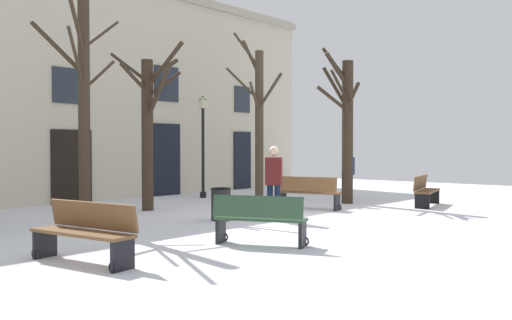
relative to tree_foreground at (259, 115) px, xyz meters
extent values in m
plane|color=white|center=(-3.71, -4.53, -2.88)|extent=(30.01, 30.01, 0.00)
cube|color=beige|center=(-3.71, 2.98, 0.86)|extent=(18.76, 0.40, 7.48)
cube|color=black|center=(-5.68, 2.76, -1.74)|extent=(1.38, 0.08, 2.28)
cube|color=#262D38|center=(-5.68, 2.76, 0.75)|extent=(1.24, 0.06, 1.09)
cube|color=black|center=(-1.87, 2.76, -1.58)|extent=(1.23, 0.08, 2.59)
cube|color=#262D38|center=(-1.87, 2.76, 1.14)|extent=(1.11, 0.06, 1.26)
cube|color=black|center=(2.19, 2.76, -1.69)|extent=(1.02, 0.08, 2.38)
cube|color=#262D38|center=(2.19, 2.76, 0.83)|extent=(0.91, 0.06, 1.07)
cylinder|color=#4C3D2D|center=(0.01, -0.02, -0.31)|extent=(0.30, 0.30, 5.13)
cylinder|color=#4C3D2D|center=(0.02, 0.36, 2.04)|extent=(0.14, 0.88, 1.36)
cylinder|color=#4C3D2D|center=(-0.12, -0.62, 0.79)|extent=(0.38, 1.27, 1.16)
cylinder|color=#4C3D2D|center=(-0.38, -0.16, 0.57)|extent=(0.89, 0.38, 1.05)
cylinder|color=#4C3D2D|center=(0.42, 0.29, 1.71)|extent=(0.92, 0.73, 1.37)
cylinder|color=#4C3D2D|center=(-0.28, 0.49, 1.09)|extent=(0.69, 1.12, 1.23)
cylinder|color=#4C3D2D|center=(-0.18, 0.40, 2.28)|extent=(0.50, 0.95, 1.33)
cylinder|color=#4C3D2D|center=(0.23, 0.19, 1.05)|extent=(0.59, 0.57, 0.91)
cylinder|color=#382B1E|center=(-0.12, -3.71, -0.68)|extent=(0.35, 0.35, 4.40)
cylinder|color=#382B1E|center=(-0.24, -3.35, 0.69)|extent=(0.38, 0.83, 1.36)
cylinder|color=#382B1E|center=(-0.39, -3.43, 1.39)|extent=(0.67, 0.68, 1.08)
cylinder|color=#382B1E|center=(-0.52, -3.58, 1.21)|extent=(0.93, 0.41, 1.04)
cylinder|color=#382B1E|center=(-0.56, -3.70, 0.71)|extent=(0.94, 0.11, 0.93)
cylinder|color=#382B1E|center=(-0.56, -3.45, 0.33)|extent=(0.98, 0.64, 0.79)
cylinder|color=#382B1E|center=(-0.40, -4.06, 0.41)|extent=(0.69, 0.82, 0.73)
cylinder|color=#382B1E|center=(-8.22, -1.98, -0.19)|extent=(0.25, 0.25, 5.37)
cylinder|color=#382B1E|center=(-7.83, -1.98, 0.48)|extent=(0.82, 0.07, 0.75)
cylinder|color=#382B1E|center=(-8.56, -1.52, 1.03)|extent=(0.81, 1.05, 1.21)
cylinder|color=#382B1E|center=(-8.68, -2.39, 1.57)|extent=(1.02, 0.92, 1.30)
cylinder|color=#382B1E|center=(-7.55, -1.67, 1.47)|extent=(1.39, 0.70, 0.93)
cylinder|color=#382B1E|center=(-8.55, -2.23, 0.74)|extent=(0.74, 0.58, 1.24)
cylinder|color=#382B1E|center=(-5.34, -0.54, -0.81)|extent=(0.32, 0.32, 4.14)
cylinder|color=#382B1E|center=(-5.17, -1.01, 0.55)|extent=(0.44, 1.03, 0.69)
cylinder|color=#382B1E|center=(-5.23, -1.12, 1.06)|extent=(0.36, 1.27, 1.23)
cylinder|color=#382B1E|center=(-5.88, -0.69, 0.69)|extent=(1.15, 0.42, 0.70)
cylinder|color=#382B1E|center=(-5.42, -1.06, 0.27)|extent=(0.29, 1.16, 1.34)
cylinder|color=#382B1E|center=(-4.62, -0.32, 1.08)|extent=(1.54, 0.57, 0.85)
cylinder|color=#382B1E|center=(-5.38, 0.23, 1.12)|extent=(0.16, 1.59, 0.98)
cylinder|color=black|center=(-1.68, 1.07, -1.34)|extent=(0.10, 0.10, 3.07)
cylinder|color=black|center=(-1.68, 1.07, -2.78)|extent=(0.22, 0.22, 0.20)
cube|color=beige|center=(-1.68, 1.07, 0.37)|extent=(0.24, 0.24, 0.36)
cone|color=black|center=(-1.68, 1.07, 0.55)|extent=(0.30, 0.30, 0.14)
cylinder|color=black|center=(-5.52, -3.52, -2.51)|extent=(0.47, 0.47, 0.74)
torus|color=black|center=(-5.52, -3.52, -2.12)|extent=(0.49, 0.49, 0.04)
cube|color=brown|center=(0.80, -5.90, -2.43)|extent=(1.91, 0.89, 0.05)
cube|color=brown|center=(0.75, -5.70, -2.19)|extent=(1.82, 0.53, 0.41)
cube|color=black|center=(-0.04, -6.11, -2.65)|extent=(0.16, 0.41, 0.44)
torus|color=black|center=(0.00, -6.28, -2.80)|extent=(0.17, 0.07, 0.17)
cube|color=black|center=(1.64, -5.69, -2.65)|extent=(0.16, 0.41, 0.44)
torus|color=black|center=(1.69, -5.86, -2.80)|extent=(0.17, 0.07, 0.17)
cube|color=#2D4C33|center=(-7.46, -6.40, -2.41)|extent=(1.03, 1.68, 0.05)
cube|color=#2D4C33|center=(-7.64, -6.47, -2.17)|extent=(0.73, 1.56, 0.39)
cube|color=black|center=(-7.16, -7.10, -2.64)|extent=(0.37, 0.20, 0.47)
torus|color=black|center=(-7.01, -7.04, -2.80)|extent=(0.09, 0.17, 0.17)
cube|color=black|center=(-7.76, -5.70, -2.64)|extent=(0.37, 0.20, 0.47)
torus|color=black|center=(-7.61, -5.63, -2.80)|extent=(0.09, 0.17, 0.17)
cube|color=brown|center=(-10.43, -5.39, -2.42)|extent=(0.70, 1.91, 0.05)
cube|color=brown|center=(-10.22, -5.36, -2.17)|extent=(0.36, 1.87, 0.42)
cube|color=black|center=(-10.54, -4.52, -2.65)|extent=(0.42, 0.11, 0.46)
torus|color=black|center=(-10.72, -4.54, -2.80)|extent=(0.05, 0.17, 0.17)
cube|color=black|center=(-10.31, -6.25, -2.65)|extent=(0.42, 0.11, 0.46)
torus|color=black|center=(-10.49, -6.28, -2.80)|extent=(0.05, 0.17, 0.17)
cube|color=brown|center=(-2.22, -3.76, -2.40)|extent=(0.86, 1.79, 0.05)
cube|color=brown|center=(-2.41, -3.81, -2.16)|extent=(0.54, 1.70, 0.41)
cube|color=black|center=(-2.02, -4.54, -2.64)|extent=(0.40, 0.16, 0.47)
torus|color=black|center=(-1.85, -4.49, -2.80)|extent=(0.07, 0.17, 0.17)
cube|color=black|center=(-2.42, -2.98, -2.64)|extent=(0.40, 0.16, 0.47)
torus|color=black|center=(-2.25, -2.93, -2.80)|extent=(0.07, 0.17, 0.17)
cylinder|color=black|center=(-4.77, -4.42, -2.45)|extent=(0.14, 0.14, 0.85)
cylinder|color=black|center=(-4.69, -4.58, -2.45)|extent=(0.14, 0.14, 0.85)
cube|color=#591919|center=(-4.73, -4.50, -1.70)|extent=(0.37, 0.44, 0.65)
sphere|color=beige|center=(-4.73, -4.50, -1.23)|extent=(0.23, 0.23, 0.23)
cylinder|color=#350F0F|center=(1.79, -2.68, -2.48)|extent=(0.14, 0.14, 0.79)
cylinder|color=#350F0F|center=(1.61, -2.72, -2.48)|extent=(0.14, 0.14, 0.79)
cube|color=navy|center=(1.70, -2.70, -1.79)|extent=(0.42, 0.29, 0.61)
sphere|color=tan|center=(1.70, -2.70, -1.35)|extent=(0.22, 0.22, 0.22)
camera|label=1|loc=(-15.05, -12.81, -1.12)|focal=39.27mm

